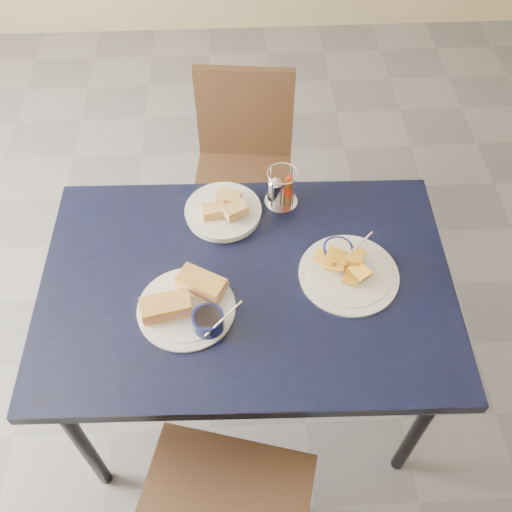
{
  "coord_description": "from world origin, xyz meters",
  "views": [
    {
      "loc": [
        -0.23,
        -1.13,
        2.15
      ],
      "look_at": [
        -0.18,
        -0.11,
        0.82
      ],
      "focal_mm": 40.0,
      "sensor_mm": 36.0,
      "label": 1
    }
  ],
  "objects_px": {
    "dining_table": "(247,293)",
    "bread_basket": "(224,211)",
    "sandwich_plate": "(189,304)",
    "plantain_plate": "(345,266)",
    "condiment_caddy": "(280,190)",
    "chair_far": "(242,156)"
  },
  "relations": [
    {
      "from": "bread_basket",
      "to": "condiment_caddy",
      "type": "distance_m",
      "value": 0.2
    },
    {
      "from": "chair_far",
      "to": "sandwich_plate",
      "type": "distance_m",
      "value": 0.98
    },
    {
      "from": "plantain_plate",
      "to": "dining_table",
      "type": "bearing_deg",
      "value": -174.69
    },
    {
      "from": "plantain_plate",
      "to": "condiment_caddy",
      "type": "bearing_deg",
      "value": 120.92
    },
    {
      "from": "plantain_plate",
      "to": "bread_basket",
      "type": "bearing_deg",
      "value": 146.08
    },
    {
      "from": "sandwich_plate",
      "to": "plantain_plate",
      "type": "bearing_deg",
      "value": 14.15
    },
    {
      "from": "plantain_plate",
      "to": "bread_basket",
      "type": "height_order",
      "value": "plantain_plate"
    },
    {
      "from": "plantain_plate",
      "to": "condiment_caddy",
      "type": "distance_m",
      "value": 0.34
    },
    {
      "from": "chair_far",
      "to": "plantain_plate",
      "type": "height_order",
      "value": "plantain_plate"
    },
    {
      "from": "dining_table",
      "to": "condiment_caddy",
      "type": "relative_size",
      "value": 9.25
    },
    {
      "from": "bread_basket",
      "to": "condiment_caddy",
      "type": "relative_size",
      "value": 1.81
    },
    {
      "from": "sandwich_plate",
      "to": "condiment_caddy",
      "type": "height_order",
      "value": "condiment_caddy"
    },
    {
      "from": "chair_far",
      "to": "bread_basket",
      "type": "bearing_deg",
      "value": -97.34
    },
    {
      "from": "chair_far",
      "to": "sandwich_plate",
      "type": "height_order",
      "value": "sandwich_plate"
    },
    {
      "from": "dining_table",
      "to": "sandwich_plate",
      "type": "height_order",
      "value": "sandwich_plate"
    },
    {
      "from": "chair_far",
      "to": "plantain_plate",
      "type": "distance_m",
      "value": 0.9
    },
    {
      "from": "plantain_plate",
      "to": "chair_far",
      "type": "bearing_deg",
      "value": 109.7
    },
    {
      "from": "bread_basket",
      "to": "sandwich_plate",
      "type": "bearing_deg",
      "value": -106.11
    },
    {
      "from": "bread_basket",
      "to": "plantain_plate",
      "type": "bearing_deg",
      "value": -33.92
    },
    {
      "from": "dining_table",
      "to": "bread_basket",
      "type": "bearing_deg",
      "value": 103.21
    },
    {
      "from": "dining_table",
      "to": "chair_far",
      "type": "relative_size",
      "value": 1.48
    },
    {
      "from": "dining_table",
      "to": "sandwich_plate",
      "type": "xyz_separation_m",
      "value": [
        -0.17,
        -0.09,
        0.09
      ]
    }
  ]
}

